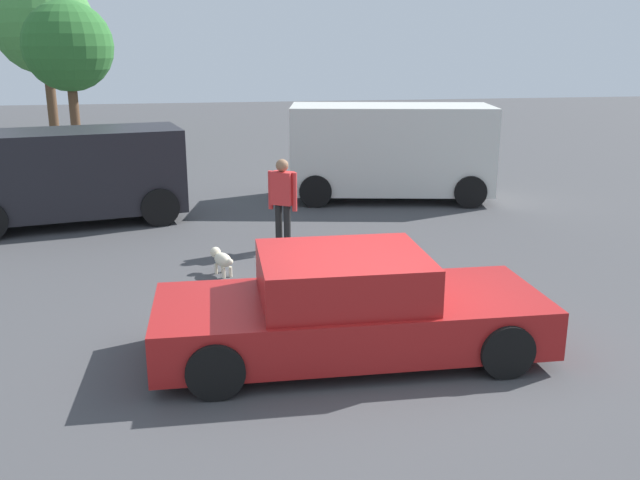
% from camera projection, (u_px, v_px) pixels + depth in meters
% --- Properties ---
extents(ground_plane, '(80.00, 80.00, 0.00)m').
position_uv_depth(ground_plane, '(367.00, 353.00, 8.44)').
color(ground_plane, '#424244').
extents(sedan_foreground, '(4.71, 2.02, 1.29)m').
position_uv_depth(sedan_foreground, '(348.00, 309.00, 8.25)').
color(sedan_foreground, maroon).
rests_on(sedan_foreground, ground_plane).
extents(dog, '(0.39, 0.63, 0.42)m').
position_uv_depth(dog, '(222.00, 259.00, 11.28)').
color(dog, beige).
rests_on(dog, ground_plane).
extents(van_white, '(5.11, 3.00, 2.28)m').
position_uv_depth(van_white, '(390.00, 149.00, 16.69)').
color(van_white, silver).
rests_on(van_white, ground_plane).
extents(suv_dark, '(4.78, 2.74, 1.97)m').
position_uv_depth(suv_dark, '(71.00, 173.00, 14.40)').
color(suv_dark, black).
rests_on(suv_dark, ground_plane).
extents(pedestrian, '(0.49, 0.42, 1.69)m').
position_uv_depth(pedestrian, '(283.00, 196.00, 12.52)').
color(pedestrian, black).
rests_on(pedestrian, ground_plane).
extents(tree_back_left, '(3.98, 3.98, 6.49)m').
position_uv_depth(tree_back_left, '(44.00, 25.00, 27.42)').
color(tree_back_left, brown).
rests_on(tree_back_left, ground_plane).
extents(tree_back_center, '(2.84, 2.84, 5.07)m').
position_uv_depth(tree_back_center, '(68.00, 47.00, 21.80)').
color(tree_back_center, brown).
rests_on(tree_back_center, ground_plane).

